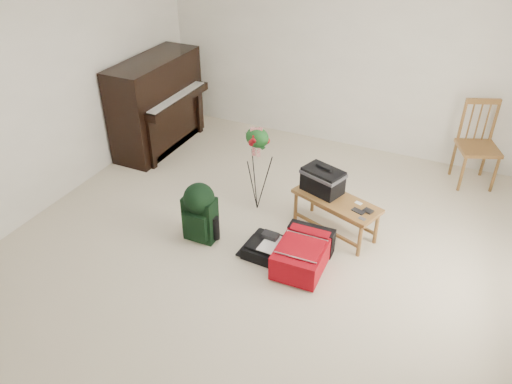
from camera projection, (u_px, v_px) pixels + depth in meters
The scene contains 10 objects.
floor at pixel (252, 250), 5.15m from camera, with size 5.00×5.50×0.01m, color beige.
wall_back at pixel (341, 56), 6.57m from camera, with size 5.00×0.04×2.50m, color white.
wall_left at pixel (42, 97), 5.37m from camera, with size 0.04×5.50×2.50m, color white.
piano at pixel (158, 106), 6.83m from camera, with size 0.71×1.50×1.25m.
bench at pixel (324, 189), 5.21m from camera, with size 1.01×0.67×0.72m.
dining_chair at pixel (479, 145), 6.03m from camera, with size 0.59×0.59×1.04m.
red_suitcase at pixel (304, 251), 4.91m from camera, with size 0.48×0.69×0.29m.
black_duffel at pixel (272, 249), 5.05m from camera, with size 0.53×0.44×0.21m.
green_backpack at pixel (200, 210), 5.13m from camera, with size 0.34×0.32×0.66m.
flower_stand at pixel (257, 170), 5.52m from camera, with size 0.41×0.41×1.06m.
Camera 1 is at (1.73, -3.61, 3.30)m, focal length 35.00 mm.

